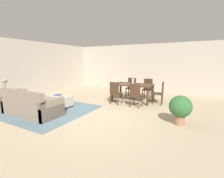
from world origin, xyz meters
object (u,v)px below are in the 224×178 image
at_px(dining_chair_far_right, 148,87).
at_px(dining_chair_head_east, 160,92).
at_px(vase_centerpiece, 133,81).
at_px(book_on_ottoman, 58,95).
at_px(ottoman_table, 60,100).
at_px(side_table, 7,98).
at_px(table_lamp, 5,83).
at_px(dining_chair_near_left, 115,92).
at_px(dining_table, 133,86).
at_px(potted_plant, 180,108).
at_px(dining_chair_far_left, 131,86).
at_px(couch, 31,106).
at_px(dining_chair_near_right, 136,94).

height_order(dining_chair_far_right, dining_chair_head_east, same).
relative_size(vase_centerpiece, book_on_ottoman, 0.92).
bearing_deg(book_on_ottoman, ottoman_table, -12.61).
distance_m(side_table, vase_centerpiece, 4.91).
xyz_separation_m(table_lamp, dining_chair_near_left, (3.18, 2.47, -0.44)).
height_order(dining_chair_near_left, vase_centerpiece, vase_centerpiece).
bearing_deg(side_table, dining_table, 42.60).
relative_size(dining_table, potted_plant, 2.05).
bearing_deg(side_table, dining_chair_near_left, 37.89).
xyz_separation_m(ottoman_table, potted_plant, (4.25, 0.30, 0.24)).
height_order(side_table, dining_chair_far_left, dining_chair_far_left).
relative_size(dining_chair_head_east, book_on_ottoman, 3.54).
height_order(couch, dining_chair_far_right, dining_chair_far_right).
bearing_deg(book_on_ottoman, couch, -90.25).
bearing_deg(dining_chair_near_right, dining_chair_head_east, 51.55).
xyz_separation_m(ottoman_table, dining_chair_head_east, (3.32, 2.19, 0.28)).
relative_size(side_table, dining_chair_far_right, 0.60).
xyz_separation_m(table_lamp, dining_chair_far_right, (4.03, 4.13, -0.44)).
bearing_deg(dining_chair_near_right, vase_centerpiece, 117.43).
bearing_deg(book_on_ottoman, table_lamp, -138.18).
distance_m(couch, dining_chair_far_left, 4.52).
bearing_deg(book_on_ottoman, dining_chair_far_left, 57.37).
bearing_deg(side_table, dining_chair_far_right, 45.73).
relative_size(couch, dining_chair_head_east, 2.21).
height_order(side_table, book_on_ottoman, side_table).
bearing_deg(dining_chair_near_left, ottoman_table, -142.78).
xyz_separation_m(side_table, book_on_ottoman, (1.32, 1.18, 0.01)).
relative_size(couch, dining_chair_near_right, 2.21).
relative_size(table_lamp, dining_table, 0.31).
bearing_deg(dining_chair_near_right, dining_chair_far_right, 90.72).
distance_m(dining_chair_near_left, dining_chair_far_right, 1.86).
xyz_separation_m(ottoman_table, side_table, (-1.44, -1.15, 0.19)).
xyz_separation_m(dining_chair_far_left, potted_plant, (2.49, -2.67, -0.03)).
bearing_deg(couch, dining_chair_near_right, 41.50).
relative_size(dining_table, dining_chair_head_east, 1.83).
relative_size(side_table, book_on_ottoman, 2.11).
height_order(couch, ottoman_table, couch).
xyz_separation_m(dining_table, potted_plant, (2.10, -1.85, -0.19)).
height_order(dining_chair_near_right, dining_chair_head_east, same).
height_order(side_table, dining_chair_far_right, dining_chair_far_right).
height_order(couch, potted_plant, couch).
distance_m(dining_chair_head_east, book_on_ottoman, 4.07).
xyz_separation_m(table_lamp, dining_chair_far_left, (3.20, 4.12, -0.44)).
bearing_deg(dining_chair_far_right, dining_chair_near_right, -89.28).
xyz_separation_m(couch, dining_chair_near_left, (1.86, 2.45, 0.23)).
bearing_deg(dining_chair_near_left, couch, -127.25).
bearing_deg(potted_plant, dining_table, 138.51).
distance_m(couch, dining_chair_head_east, 4.79).
distance_m(table_lamp, dining_chair_far_right, 5.78).
distance_m(dining_chair_head_east, vase_centerpiece, 1.23).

